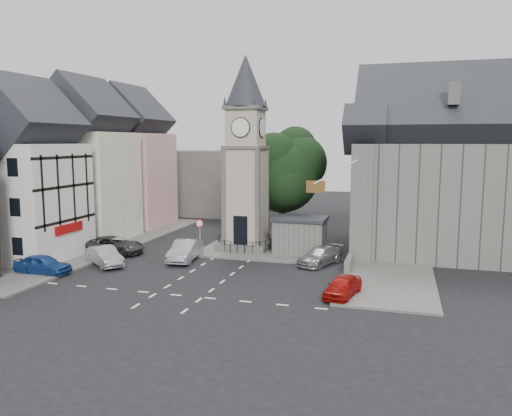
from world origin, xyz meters
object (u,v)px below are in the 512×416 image
(clock_tower, at_px, (246,154))
(stone_shelter, at_px, (300,235))
(car_east_red, at_px, (343,286))
(car_west_blue, at_px, (43,264))
(pedestrian, at_px, (368,246))

(clock_tower, distance_m, stone_shelter, 8.15)
(car_east_red, bearing_deg, car_west_blue, -165.60)
(car_west_blue, height_order, pedestrian, pedestrian)
(clock_tower, relative_size, car_west_blue, 4.00)
(stone_shelter, bearing_deg, car_west_blue, -144.96)
(car_east_red, xyz_separation_m, pedestrian, (0.79, 10.70, 0.32))
(stone_shelter, bearing_deg, clock_tower, 174.16)
(stone_shelter, distance_m, pedestrian, 5.51)
(stone_shelter, xyz_separation_m, car_west_blue, (-15.98, -11.21, -0.86))
(car_west_blue, distance_m, pedestrian, 24.30)
(pedestrian, bearing_deg, stone_shelter, -9.38)
(car_east_red, height_order, pedestrian, pedestrian)
(car_east_red, bearing_deg, stone_shelter, 126.49)
(clock_tower, distance_m, car_west_blue, 17.81)
(clock_tower, distance_m, car_east_red, 16.33)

